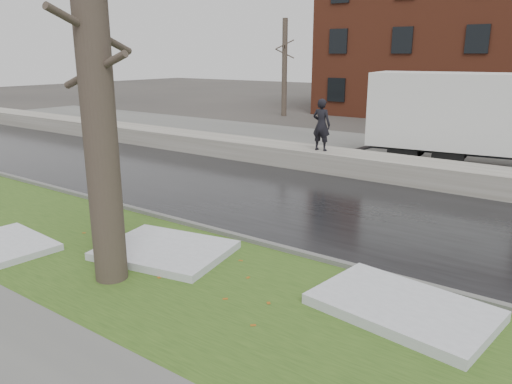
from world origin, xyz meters
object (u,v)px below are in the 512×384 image
Objects in this scene: fire_hydrant at (107,227)px; box_truck at (479,119)px; tree at (95,75)px; worker at (321,125)px.

fire_hydrant is 0.09× the size of box_truck.
tree is 0.70× the size of box_truck.
fire_hydrant is 0.49× the size of worker.
tree is (1.26, -0.91, 3.28)m from fire_hydrant.
box_truck is at bearing 77.34° from tree.
worker is at bearing 97.26° from tree.
box_truck is at bearing 83.75° from fire_hydrant.
box_truck is 5.65× the size of worker.
tree is 3.97× the size of worker.
box_truck reaches higher than fire_hydrant.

